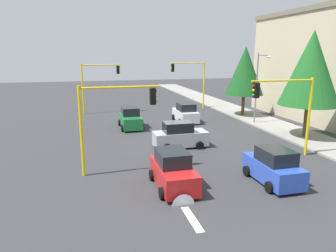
{
  "coord_description": "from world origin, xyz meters",
  "views": [
    {
      "loc": [
        23.89,
        -7.09,
        6.95
      ],
      "look_at": [
        -0.14,
        -0.84,
        1.2
      ],
      "focal_mm": 33.58,
      "sensor_mm": 36.0,
      "label": 1
    }
  ],
  "objects_px": {
    "traffic_signal_near_right": "(114,111)",
    "car_green": "(130,119)",
    "car_white": "(186,113)",
    "car_red": "(173,171)",
    "traffic_signal_near_left": "(287,102)",
    "street_lamp_curbside": "(259,81)",
    "traffic_signal_far_left": "(191,76)",
    "traffic_signal_far_right": "(98,78)",
    "tree_roadside_mid": "(245,71)",
    "car_silver": "(180,136)",
    "tree_roadside_near": "(311,68)",
    "car_blue": "(273,167)"
  },
  "relations": [
    {
      "from": "traffic_signal_near_right",
      "to": "car_green",
      "type": "bearing_deg",
      "value": 167.86
    },
    {
      "from": "traffic_signal_near_right",
      "to": "tree_roadside_near",
      "type": "bearing_deg",
      "value": 103.93
    },
    {
      "from": "traffic_signal_far_left",
      "to": "car_green",
      "type": "height_order",
      "value": "traffic_signal_far_left"
    },
    {
      "from": "car_blue",
      "to": "car_silver",
      "type": "bearing_deg",
      "value": -158.35
    },
    {
      "from": "tree_roadside_near",
      "to": "car_green",
      "type": "xyz_separation_m",
      "value": [
        -7.36,
        -13.68,
        -4.89
      ]
    },
    {
      "from": "traffic_signal_far_left",
      "to": "traffic_signal_far_right",
      "type": "xyz_separation_m",
      "value": [
        0.0,
        -11.45,
        -0.1
      ]
    },
    {
      "from": "traffic_signal_far_right",
      "to": "tree_roadside_near",
      "type": "height_order",
      "value": "tree_roadside_near"
    },
    {
      "from": "tree_roadside_mid",
      "to": "car_white",
      "type": "bearing_deg",
      "value": -78.66
    },
    {
      "from": "car_white",
      "to": "car_red",
      "type": "relative_size",
      "value": 0.99
    },
    {
      "from": "traffic_signal_near_left",
      "to": "traffic_signal_near_right",
      "type": "bearing_deg",
      "value": -90.0
    },
    {
      "from": "traffic_signal_near_left",
      "to": "street_lamp_curbside",
      "type": "height_order",
      "value": "street_lamp_curbside"
    },
    {
      "from": "car_green",
      "to": "car_white",
      "type": "bearing_deg",
      "value": 101.32
    },
    {
      "from": "tree_roadside_mid",
      "to": "car_white",
      "type": "height_order",
      "value": "tree_roadside_mid"
    },
    {
      "from": "car_blue",
      "to": "tree_roadside_near",
      "type": "bearing_deg",
      "value": 134.02
    },
    {
      "from": "street_lamp_curbside",
      "to": "car_red",
      "type": "relative_size",
      "value": 1.79
    },
    {
      "from": "traffic_signal_near_left",
      "to": "traffic_signal_far_right",
      "type": "height_order",
      "value": "traffic_signal_far_right"
    },
    {
      "from": "traffic_signal_near_right",
      "to": "street_lamp_curbside",
      "type": "height_order",
      "value": "street_lamp_curbside"
    },
    {
      "from": "traffic_signal_near_left",
      "to": "car_red",
      "type": "xyz_separation_m",
      "value": [
        2.84,
        -8.55,
        -2.93
      ]
    },
    {
      "from": "car_red",
      "to": "car_green",
      "type": "bearing_deg",
      "value": -178.83
    },
    {
      "from": "traffic_signal_far_left",
      "to": "car_green",
      "type": "relative_size",
      "value": 1.48
    },
    {
      "from": "traffic_signal_near_right",
      "to": "tree_roadside_mid",
      "type": "relative_size",
      "value": 0.68
    },
    {
      "from": "car_silver",
      "to": "street_lamp_curbside",
      "type": "bearing_deg",
      "value": 120.08
    },
    {
      "from": "traffic_signal_far_left",
      "to": "traffic_signal_near_right",
      "type": "distance_m",
      "value": 23.01
    },
    {
      "from": "traffic_signal_near_left",
      "to": "tree_roadside_near",
      "type": "bearing_deg",
      "value": 129.52
    },
    {
      "from": "car_blue",
      "to": "traffic_signal_far_right",
      "type": "bearing_deg",
      "value": -160.73
    },
    {
      "from": "tree_roadside_near",
      "to": "car_blue",
      "type": "height_order",
      "value": "tree_roadside_near"
    },
    {
      "from": "traffic_signal_near_left",
      "to": "traffic_signal_near_right",
      "type": "xyz_separation_m",
      "value": [
        0.0,
        -11.28,
        -0.1
      ]
    },
    {
      "from": "street_lamp_curbside",
      "to": "traffic_signal_near_left",
      "type": "bearing_deg",
      "value": -20.27
    },
    {
      "from": "car_blue",
      "to": "car_red",
      "type": "bearing_deg",
      "value": -98.68
    },
    {
      "from": "traffic_signal_far_right",
      "to": "car_silver",
      "type": "xyz_separation_m",
      "value": [
        16.0,
        5.23,
        -3.2
      ]
    },
    {
      "from": "tree_roadside_mid",
      "to": "car_silver",
      "type": "xyz_separation_m",
      "value": [
        10.0,
        -10.48,
        -4.18
      ]
    },
    {
      "from": "traffic_signal_far_left",
      "to": "car_blue",
      "type": "distance_m",
      "value": 24.11
    },
    {
      "from": "tree_roadside_mid",
      "to": "car_red",
      "type": "distance_m",
      "value": 21.62
    },
    {
      "from": "car_blue",
      "to": "traffic_signal_near_left",
      "type": "bearing_deg",
      "value": 139.92
    },
    {
      "from": "traffic_signal_far_left",
      "to": "street_lamp_curbside",
      "type": "distance_m",
      "value": 10.95
    },
    {
      "from": "car_red",
      "to": "tree_roadside_near",
      "type": "bearing_deg",
      "value": 117.05
    },
    {
      "from": "tree_roadside_mid",
      "to": "street_lamp_curbside",
      "type": "bearing_deg",
      "value": -10.33
    },
    {
      "from": "car_green",
      "to": "traffic_signal_far_left",
      "type": "bearing_deg",
      "value": 134.09
    },
    {
      "from": "car_silver",
      "to": "traffic_signal_near_left",
      "type": "bearing_deg",
      "value": 56.9
    },
    {
      "from": "traffic_signal_near_right",
      "to": "street_lamp_curbside",
      "type": "bearing_deg",
      "value": 122.95
    },
    {
      "from": "traffic_signal_near_right",
      "to": "tree_roadside_near",
      "type": "distance_m",
      "value": 16.74
    },
    {
      "from": "traffic_signal_far_left",
      "to": "tree_roadside_mid",
      "type": "relative_size",
      "value": 0.77
    },
    {
      "from": "street_lamp_curbside",
      "to": "tree_roadside_near",
      "type": "height_order",
      "value": "tree_roadside_near"
    },
    {
      "from": "car_white",
      "to": "car_red",
      "type": "height_order",
      "value": "same"
    },
    {
      "from": "traffic_signal_near_right",
      "to": "car_white",
      "type": "bearing_deg",
      "value": 146.41
    },
    {
      "from": "traffic_signal_near_right",
      "to": "street_lamp_curbside",
      "type": "relative_size",
      "value": 0.75
    },
    {
      "from": "traffic_signal_near_left",
      "to": "car_silver",
      "type": "height_order",
      "value": "traffic_signal_near_left"
    },
    {
      "from": "tree_roadside_near",
      "to": "car_green",
      "type": "distance_m",
      "value": 16.29
    },
    {
      "from": "tree_roadside_mid",
      "to": "car_silver",
      "type": "bearing_deg",
      "value": -46.36
    },
    {
      "from": "street_lamp_curbside",
      "to": "car_red",
      "type": "bearing_deg",
      "value": -44.17
    }
  ]
}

